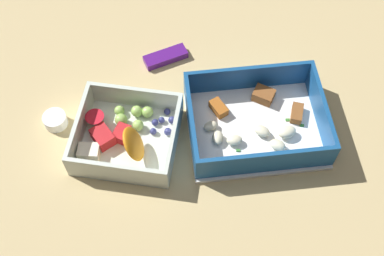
# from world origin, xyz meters

# --- Properties ---
(table_surface) EXTENTS (0.80, 0.80, 0.02)m
(table_surface) POSITION_xyz_m (0.00, 0.00, 0.01)
(table_surface) COLOR tan
(table_surface) RESTS_ON ground
(pasta_container) EXTENTS (0.21, 0.17, 0.05)m
(pasta_container) POSITION_xyz_m (0.08, 0.01, 0.04)
(pasta_container) COLOR white
(pasta_container) RESTS_ON table_surface
(fruit_bowl) EXTENTS (0.16, 0.15, 0.06)m
(fruit_bowl) POSITION_xyz_m (-0.11, -0.02, 0.04)
(fruit_bowl) COLOR silver
(fruit_bowl) RESTS_ON table_surface
(candy_bar) EXTENTS (0.07, 0.05, 0.01)m
(candy_bar) POSITION_xyz_m (-0.06, 0.13, 0.03)
(candy_bar) COLOR #51197A
(candy_bar) RESTS_ON table_surface
(paper_cup_liner) EXTENTS (0.03, 0.03, 0.02)m
(paper_cup_liner) POSITION_xyz_m (-0.22, 0.01, 0.03)
(paper_cup_liner) COLOR white
(paper_cup_liner) RESTS_ON table_surface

